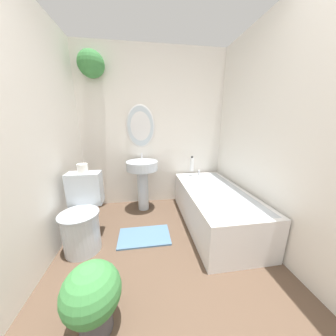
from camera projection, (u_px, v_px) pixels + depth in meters
wall_back at (148, 124)px, 2.63m from camera, size 2.33×0.34×2.40m
wall_left at (18, 138)px, 1.30m from camera, size 0.06×2.61×2.40m
wall_right at (280, 135)px, 1.63m from camera, size 0.06×2.61×2.40m
toilet at (83, 218)px, 1.80m from camera, size 0.39×0.56×0.78m
pedestal_sink at (142, 175)px, 2.53m from camera, size 0.46×0.46×0.87m
bathtub at (214, 206)px, 2.22m from camera, size 0.74×1.53×0.56m
shampoo_bottle at (192, 164)px, 2.70m from camera, size 0.07×0.07×0.24m
potted_plant at (92, 295)px, 1.04m from camera, size 0.36×0.36×0.49m
bath_mat at (144, 236)px, 2.00m from camera, size 0.60×0.37×0.02m
toilet_paper_roll at (83, 168)px, 1.85m from camera, size 0.11×0.11×0.10m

